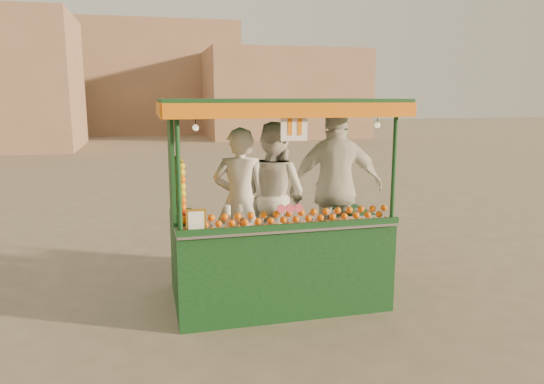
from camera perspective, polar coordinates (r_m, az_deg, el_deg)
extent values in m
plane|color=#6E614E|center=(6.04, -2.89, -12.14)|extent=(90.00, 90.00, 0.00)
cube|color=#A0785B|center=(30.55, 1.24, 10.97)|extent=(9.00, 6.00, 5.00)
cube|color=#A0785B|center=(35.50, -15.96, 12.15)|extent=(14.00, 7.00, 7.00)
cube|color=black|center=(6.10, 0.35, -10.54)|extent=(2.34, 1.44, 0.27)
cylinder|color=black|center=(5.95, -7.36, -10.90)|extent=(0.32, 0.09, 0.32)
cylinder|color=black|center=(6.33, 7.57, -9.57)|extent=(0.32, 0.09, 0.32)
cube|color=black|center=(5.40, 1.92, -7.81)|extent=(2.34, 0.27, 0.72)
cube|color=black|center=(5.87, -9.77, -6.46)|extent=(0.27, 1.17, 0.72)
cube|color=black|center=(6.35, 9.28, -5.12)|extent=(0.27, 1.17, 0.72)
cube|color=#B2B2B7|center=(5.32, 1.86, -3.90)|extent=(2.34, 0.41, 0.03)
cylinder|color=black|center=(4.89, -10.49, 2.02)|extent=(0.05, 0.05, 1.26)
cylinder|color=black|center=(5.51, 13.59, 2.85)|extent=(0.05, 0.05, 1.26)
cylinder|color=black|center=(6.23, -11.31, 3.82)|extent=(0.05, 0.05, 1.26)
cylinder|color=black|center=(6.73, 8.27, 4.40)|extent=(0.05, 0.05, 1.26)
cube|color=black|center=(5.69, 0.38, 10.12)|extent=(2.52, 1.62, 0.07)
cube|color=orange|center=(4.91, 2.77, 9.18)|extent=(2.52, 0.04, 0.14)
cube|color=orange|center=(6.48, -1.44, 9.55)|extent=(2.52, 0.04, 0.14)
cube|color=orange|center=(5.51, -12.59, 9.10)|extent=(0.04, 1.62, 0.14)
cube|color=orange|center=(6.13, 12.02, 9.25)|extent=(0.04, 1.62, 0.14)
cylinder|color=#E04458|center=(5.15, 2.04, -1.86)|extent=(0.09, 0.02, 0.09)
cube|color=gold|center=(5.00, -8.55, -3.32)|extent=(0.20, 0.02, 0.25)
cube|color=white|center=(4.98, 2.51, 7.34)|extent=(0.27, 0.01, 0.27)
sphere|color=#FFE5B2|center=(4.93, -8.60, 7.19)|extent=(0.06, 0.06, 0.06)
sphere|color=#FFE5B2|center=(5.44, 11.79, 7.41)|extent=(0.06, 0.06, 0.06)
imported|color=silver|center=(5.93, -3.59, -1.07)|extent=(0.71, 0.55, 1.74)
imported|color=silver|center=(6.13, 0.29, -0.42)|extent=(1.05, 1.10, 1.79)
imported|color=silver|center=(6.22, 7.27, 0.51)|extent=(1.20, 0.61, 1.97)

